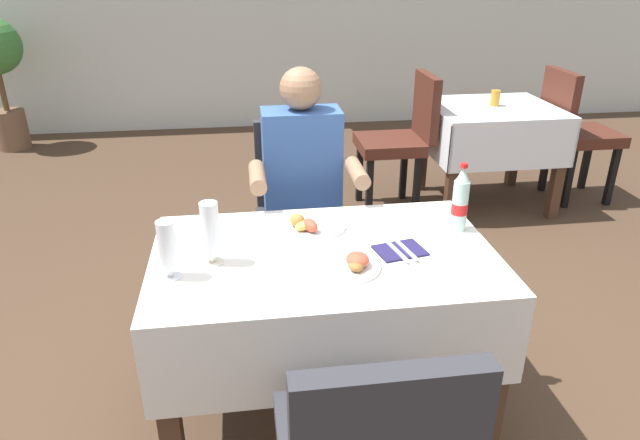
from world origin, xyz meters
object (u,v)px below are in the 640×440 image
Objects in this scene: background_chair_right at (575,128)px; seated_diner_far at (303,189)px; cola_bottle_primary at (460,201)px; background_dining_table at (490,132)px; napkin_cutlery_set at (400,250)px; background_table_tumbler at (495,98)px; plate_far_diner at (310,225)px; main_dining_table at (324,292)px; chair_far_diner_seat at (301,210)px; beer_glass_middle at (211,232)px; background_chair_left at (402,135)px; beer_glass_left at (168,248)px; plate_near_camera at (352,264)px.

seated_diner_far is at bearing -148.62° from background_chair_right.
cola_bottle_primary reaches higher than background_dining_table.
napkin_cutlery_set is 2.37m from background_dining_table.
background_table_tumbler is (0.01, 0.02, 0.24)m from background_dining_table.
background_table_tumbler is at bearing 49.51° from background_dining_table.
background_chair_right is at bearing -1.45° from background_table_tumbler.
background_table_tumbler is (1.54, 1.80, 0.04)m from plate_far_diner.
background_table_tumbler is (1.51, 2.00, 0.23)m from main_dining_table.
background_table_tumbler is at bearing 38.79° from chair_far_diner_seat.
chair_far_diner_seat is 0.77× the size of seated_diner_far.
plate_far_diner reaches higher than napkin_cutlery_set.
cola_bottle_primary is 1.38× the size of napkin_cutlery_set.
beer_glass_middle is at bearing 179.00° from napkin_cutlery_set.
background_chair_left is 0.70m from background_table_tumbler.
main_dining_table is at bearing 172.22° from napkin_cutlery_set.
beer_glass_left is 1.09m from cola_bottle_primary.
seated_diner_far is at bearing 55.82° from beer_glass_left.
beer_glass_middle is 2.05× the size of background_table_tumbler.
main_dining_table is at bearing -90.21° from seated_diner_far.
seated_diner_far is 0.81m from plate_near_camera.
napkin_cutlery_set is (0.30, -0.23, -0.01)m from plate_far_diner.
main_dining_table is 5.57× the size of plate_near_camera.
cola_bottle_primary is 2.12m from background_table_tumbler.
background_chair_left is (0.31, 1.87, -0.30)m from cola_bottle_primary.
chair_far_diner_seat is 4.40× the size of plate_near_camera.
background_chair_left reaches higher than plate_far_diner.
main_dining_table is 0.69m from seated_diner_far.
main_dining_table is 11.16× the size of background_table_tumbler.
background_chair_right is (0.65, 0.00, 0.01)m from background_dining_table.
background_chair_left is at bearing -178.61° from background_table_tumbler.
cola_bottle_primary reaches higher than chair_far_diner_seat.
plate_far_diner is 2.00m from background_chair_left.
main_dining_table is at bearing 119.45° from plate_near_camera.
background_chair_right is (2.07, 2.11, -0.20)m from plate_near_camera.
beer_glass_left is at bearing -168.56° from cola_bottle_primary.
background_chair_left is (-0.65, 0.00, 0.01)m from background_dining_table.
main_dining_table is 0.24m from plate_near_camera.
background_chair_left is (0.88, 1.79, -0.20)m from plate_far_diner.
napkin_cutlery_set is at bearing -1.00° from beer_glass_middle.
background_chair_right is at bearing 37.95° from beer_glass_left.
plate_near_camera is at bearing -13.18° from beer_glass_middle.
beer_glass_middle reaches higher than napkin_cutlery_set.
chair_far_diner_seat is 4.78× the size of beer_glass_left.
seated_diner_far is 6.42× the size of napkin_cutlery_set.
chair_far_diner_seat is 0.62m from plate_far_diner.
background_chair_right is at bearing 39.42° from plate_far_diner.
plate_far_diner reaches higher than plate_near_camera.
plate_near_camera is 0.53m from cola_bottle_primary.
cola_bottle_primary is (0.46, 0.25, 0.10)m from plate_near_camera.
beer_glass_left is (-0.50, -0.30, 0.09)m from plate_far_diner.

